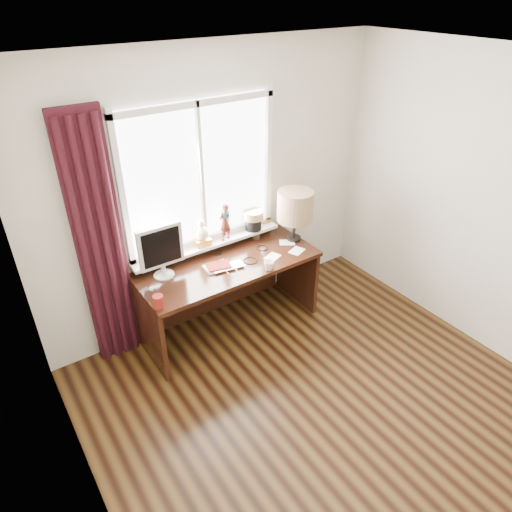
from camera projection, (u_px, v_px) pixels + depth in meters
floor at (353, 435)px, 3.49m from camera, size 3.50×4.00×0.00m
ceiling at (415, 77)px, 2.14m from camera, size 3.50×4.00×0.00m
wall_back at (215, 192)px, 4.22m from camera, size 3.50×0.00×2.60m
wall_left at (95, 437)px, 1.97m from camera, size 0.00×4.00×2.60m
laptop at (228, 267)px, 4.12m from camera, size 0.32×0.23×0.02m
mug at (269, 265)px, 4.08m from camera, size 0.11×0.11×0.09m
red_cup at (158, 302)px, 3.61m from camera, size 0.08×0.08×0.11m
window at (205, 196)px, 4.12m from camera, size 1.52×0.21×1.40m
curtain at (101, 248)px, 3.71m from camera, size 0.38×0.09×2.25m
desk at (224, 280)px, 4.40m from camera, size 1.70×0.70×0.75m
monitor at (161, 249)px, 3.87m from camera, size 0.40×0.18×0.49m
notebook_stack at (218, 266)px, 4.12m from camera, size 0.24×0.19×0.03m
brush_holder at (256, 233)px, 4.57m from camera, size 0.09×0.09×0.25m
icon_frame at (266, 226)px, 4.69m from camera, size 0.10×0.02×0.13m
table_lamp at (295, 207)px, 4.39m from camera, size 0.35×0.35×0.52m
loose_papers at (286, 250)px, 4.40m from camera, size 0.46×0.35×0.00m
desk_cables at (246, 255)px, 4.32m from camera, size 0.54×0.45×0.01m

